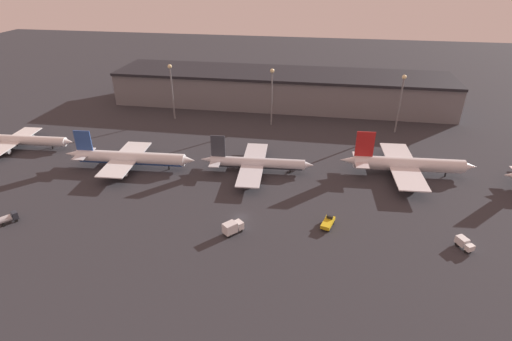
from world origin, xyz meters
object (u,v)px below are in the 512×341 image
at_px(airplane_0, 17,140).
at_px(service_vehicle_2, 328,223).
at_px(service_vehicle_0, 9,218).
at_px(airplane_3, 407,164).
at_px(airplane_2, 256,163).
at_px(service_vehicle_1, 464,243).
at_px(airplane_1, 129,158).
at_px(service_vehicle_3, 232,227).

relative_size(airplane_0, service_vehicle_2, 7.21).
bearing_deg(service_vehicle_0, airplane_0, 73.71).
relative_size(airplane_0, airplane_3, 1.02).
bearing_deg(service_vehicle_2, airplane_3, -20.04).
height_order(airplane_0, airplane_2, airplane_0).
xyz_separation_m(airplane_2, service_vehicle_2, (24.77, -28.54, -1.92)).
relative_size(service_vehicle_0, service_vehicle_1, 0.96).
bearing_deg(airplane_1, airplane_0, 166.75).
height_order(airplane_2, service_vehicle_3, airplane_2).
bearing_deg(airplane_3, airplane_2, -176.65).
distance_m(airplane_2, service_vehicle_1, 67.02).
bearing_deg(service_vehicle_2, airplane_2, 57.55).
bearing_deg(service_vehicle_1, service_vehicle_0, -115.37).
bearing_deg(airplane_0, service_vehicle_2, -18.72).
relative_size(airplane_0, service_vehicle_0, 9.40).
bearing_deg(service_vehicle_1, airplane_0, -133.07).
bearing_deg(airplane_3, service_vehicle_0, -160.61).
height_order(airplane_1, airplane_3, airplane_3).
bearing_deg(service_vehicle_2, service_vehicle_0, 115.04).
relative_size(airplane_2, service_vehicle_1, 7.73).
bearing_deg(service_vehicle_0, airplane_1, 11.83).
xyz_separation_m(service_vehicle_2, service_vehicle_3, (-25.05, -7.39, 0.73)).
distance_m(airplane_0, service_vehicle_0, 55.70).
bearing_deg(airplane_0, service_vehicle_3, -26.44).
xyz_separation_m(airplane_3, service_vehicle_3, (-50.73, -41.92, -1.94)).
bearing_deg(airplane_0, airplane_3, -2.66).
height_order(airplane_3, service_vehicle_0, airplane_3).
relative_size(airplane_1, airplane_2, 1.19).
distance_m(airplane_1, airplane_3, 94.92).
bearing_deg(airplane_2, airplane_3, 3.35).
distance_m(airplane_1, service_vehicle_0, 41.26).
bearing_deg(airplane_2, service_vehicle_2, -52.47).
xyz_separation_m(airplane_2, service_vehicle_0, (-62.42, -41.48, -1.55)).
distance_m(airplane_1, service_vehicle_1, 106.22).
bearing_deg(airplane_1, airplane_2, 2.68).
relative_size(airplane_1, service_vehicle_0, 9.58).
distance_m(airplane_1, service_vehicle_3, 53.65).
bearing_deg(service_vehicle_1, service_vehicle_2, -126.08).
bearing_deg(service_vehicle_1, airplane_3, 162.42).
xyz_separation_m(airplane_1, service_vehicle_2, (68.63, -23.85, -2.51)).
bearing_deg(service_vehicle_3, airplane_3, -8.79).
relative_size(airplane_3, service_vehicle_2, 7.05).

